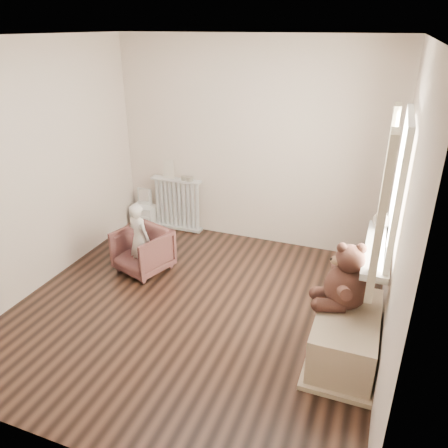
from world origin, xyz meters
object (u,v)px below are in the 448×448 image
(toy_vanity, at_px, (144,207))
(armchair, at_px, (143,251))
(plush_cat, at_px, (381,218))
(radiator, at_px, (177,204))
(teddy_bear, at_px, (347,285))
(child, at_px, (139,238))
(toy_bench, at_px, (345,339))

(toy_vanity, bearing_deg, armchair, -60.21)
(armchair, distance_m, plush_cat, 2.67)
(radiator, xyz_separation_m, armchair, (0.13, -1.18, -0.13))
(plush_cat, bearing_deg, toy_vanity, 166.26)
(radiator, distance_m, teddy_bear, 3.06)
(toy_vanity, distance_m, plush_cat, 3.43)
(child, xyz_separation_m, plush_cat, (2.55, 0.25, 0.55))
(radiator, distance_m, plush_cat, 2.92)
(toy_vanity, distance_m, child, 1.38)
(armchair, relative_size, teddy_bear, 0.96)
(armchair, height_order, teddy_bear, teddy_bear)
(teddy_bear, bearing_deg, toy_bench, -79.74)
(child, bearing_deg, radiator, -65.70)
(armchair, xyz_separation_m, toy_bench, (2.41, -0.69, -0.06))
(toy_vanity, xyz_separation_m, plush_cat, (3.21, -0.95, 0.72))
(toy_vanity, height_order, teddy_bear, teddy_bear)
(radiator, bearing_deg, plush_cat, -20.07)
(radiator, relative_size, child, 0.89)
(radiator, height_order, toy_bench, radiator)
(radiator, bearing_deg, teddy_bear, -35.19)
(toy_vanity, height_order, armchair, toy_vanity)
(teddy_bear, relative_size, plush_cat, 2.42)
(toy_vanity, height_order, child, child)
(armchair, xyz_separation_m, child, (-0.00, -0.05, 0.19))
(armchair, bearing_deg, plush_cat, 22.69)
(armchair, bearing_deg, child, -71.72)
(toy_vanity, relative_size, toy_bench, 0.55)
(teddy_bear, height_order, plush_cat, plush_cat)
(armchair, bearing_deg, toy_bench, 2.38)
(radiator, xyz_separation_m, toy_bench, (2.54, -1.86, -0.19))
(toy_vanity, distance_m, toy_bench, 3.58)
(toy_vanity, bearing_deg, radiator, 3.26)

